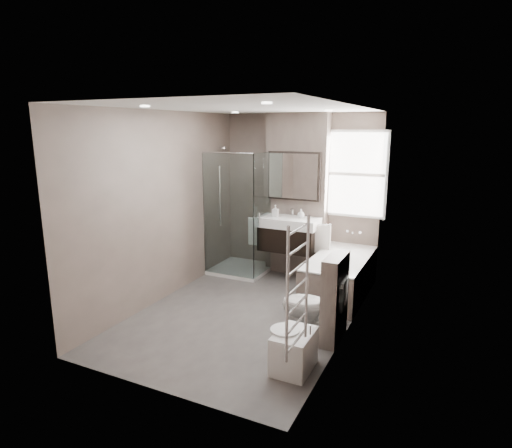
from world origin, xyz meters
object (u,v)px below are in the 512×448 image
Objects in this scene: bathtub at (340,274)px; bidet at (293,350)px; vanity at (288,234)px; toilet at (313,306)px.

bidet is (0.09, -2.12, -0.11)m from bathtub.
vanity is 1.28× the size of toilet.
bidet is at bearing -87.59° from bathtub.
bathtub is at bearing 92.41° from bidet.
vanity is 1.99m from toilet.
bidet is (0.04, -0.75, -0.16)m from toilet.
toilet reaches higher than bathtub.
toilet reaches higher than bidet.
vanity reaches higher than bidet.
bathtub is 2.16× the size of toilet.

